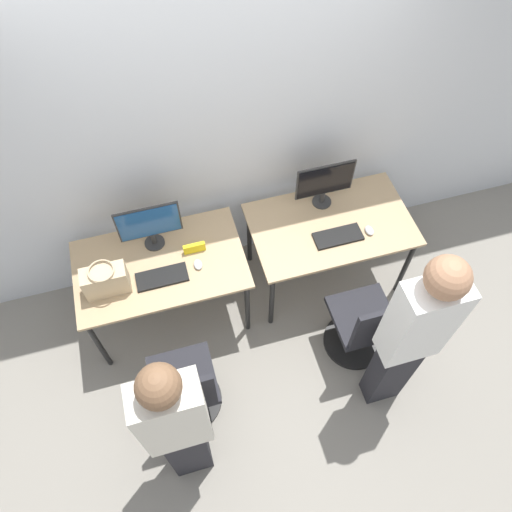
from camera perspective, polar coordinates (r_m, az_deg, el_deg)
ground_plane at (r=4.12m, az=0.57°, el=-8.40°), size 20.00×20.00×0.00m
wall_back at (r=3.48m, az=-3.36°, el=14.38°), size 12.00×0.05×2.80m
desk_left at (r=3.70m, az=-10.82°, el=-1.47°), size 1.22×0.74×0.73m
monitor_left at (r=3.57m, az=-12.08°, el=3.53°), size 0.45×0.15×0.40m
keyboard_left at (r=3.56m, az=-10.69°, el=-2.38°), size 0.36×0.15×0.02m
mouse_left at (r=3.57m, az=-6.64°, el=-0.97°), size 0.06×0.09×0.03m
office_chair_left at (r=3.56m, az=-8.05°, el=-15.00°), size 0.48×0.48×0.92m
person_left at (r=2.95m, az=-8.99°, el=-18.54°), size 0.36×0.22×1.66m
desk_right at (r=3.88m, az=8.48°, el=3.06°), size 1.22×0.74×0.73m
monitor_right at (r=3.77m, az=7.87°, el=8.31°), size 0.45×0.15×0.40m
keyboard_right at (r=3.74m, az=9.35°, el=2.22°), size 0.36×0.15×0.02m
mouse_right at (r=3.81m, az=12.83°, el=2.87°), size 0.06×0.09×0.03m
office_chair_right at (r=3.79m, az=12.25°, el=-7.94°), size 0.48×0.48×0.92m
person_right at (r=3.16m, az=17.34°, el=-8.71°), size 0.36×0.23×1.78m
handbag at (r=3.51m, az=-16.82°, el=-2.69°), size 0.30×0.18×0.25m
placard_left at (r=3.62m, az=-7.06°, el=0.92°), size 0.16×0.03×0.08m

